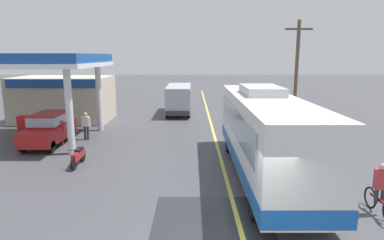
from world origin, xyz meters
The scene contains 11 objects.
ground centered at (0.00, 20.00, 0.00)m, with size 120.00×120.00×0.00m, color #424247.
lane_divider_stripe centered at (0.00, 15.00, 0.00)m, with size 0.16×50.00×0.01m, color #D8CC4C.
coach_bus_main centered at (1.64, 6.10, 1.72)m, with size 2.60×11.04×3.69m.
gas_station_roadside centered at (-11.33, 15.99, 2.63)m, with size 9.10×11.95×5.10m.
car_at_pump centered at (-9.52, 10.87, 1.01)m, with size 1.70×4.20×1.82m.
minibus_opposing_lane centered at (-2.56, 21.09, 1.47)m, with size 2.04×6.13×2.44m.
cyclist_on_shoulder centered at (4.52, 2.43, 0.78)m, with size 0.34×1.82×1.72m.
motorcycle_parked_forecourt centered at (-6.67, 7.24, 0.44)m, with size 0.55×1.80×0.92m.
pedestrian_near_pump centered at (-7.79, 12.02, 0.93)m, with size 0.55×0.22×1.66m.
pedestrian_by_shop centered at (-8.85, 10.75, 0.93)m, with size 0.55×0.22×1.66m.
utility_pole_roadside centered at (5.65, 15.15, 3.83)m, with size 1.80×0.24×7.31m.
Camera 1 is at (-1.42, -7.30, 5.00)m, focal length 30.78 mm.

